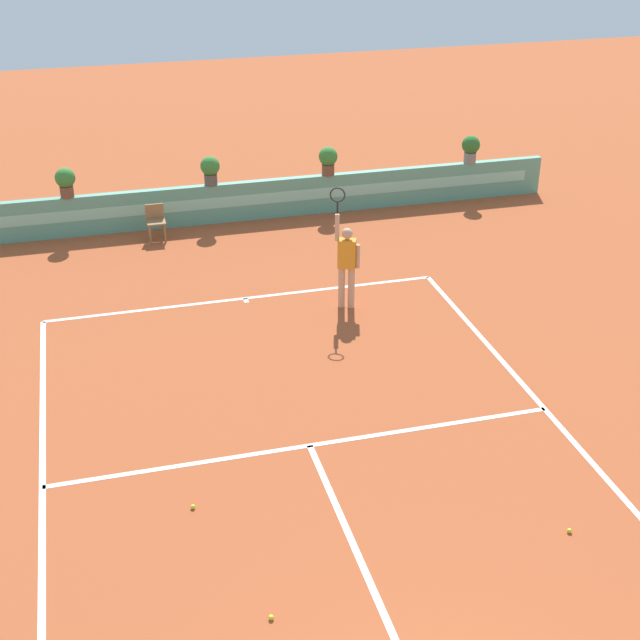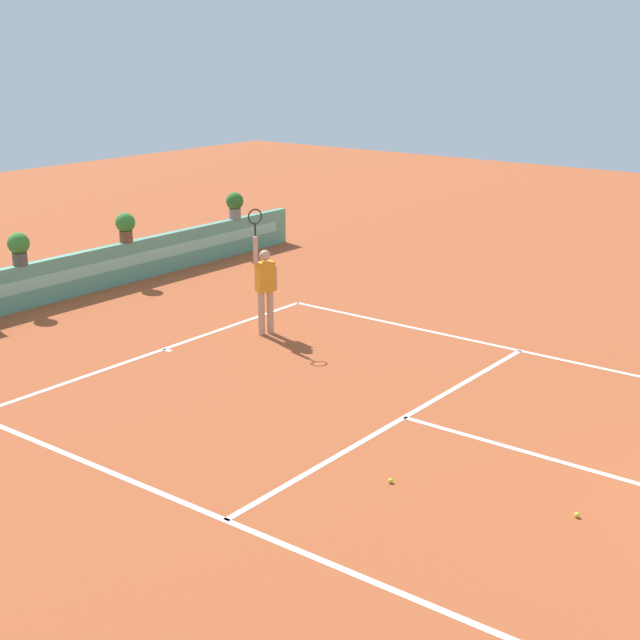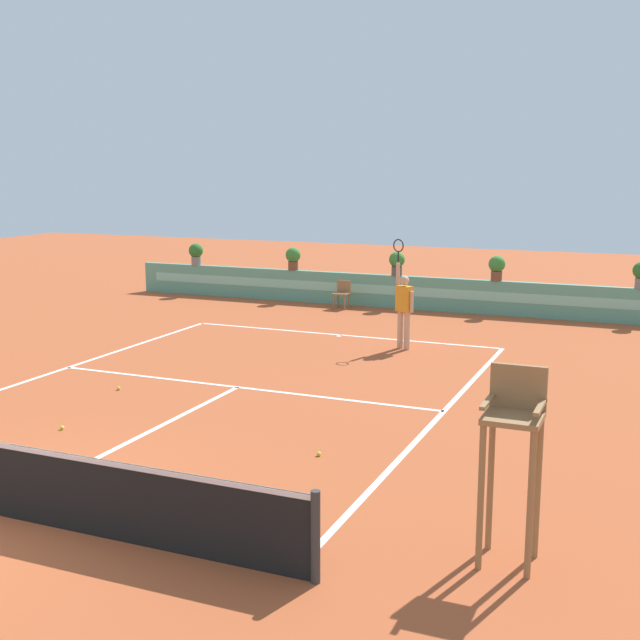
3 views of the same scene
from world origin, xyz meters
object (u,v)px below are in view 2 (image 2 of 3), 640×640
tennis_player (265,284)px  potted_plant_right (125,225)px  tennis_ball_by_sideline (391,481)px  potted_plant_centre (19,247)px  tennis_ball_mid_court (577,515)px  potted_plant_far_right (235,204)px

tennis_player → potted_plant_right: 5.54m
tennis_player → tennis_ball_by_sideline: size_ratio=38.01×
potted_plant_centre → tennis_ball_mid_court: bearing=-96.0°
tennis_ball_mid_court → potted_plant_centre: 13.57m
potted_plant_right → potted_plant_centre: 3.01m
tennis_ball_mid_court → potted_plant_far_right: 15.85m
tennis_ball_mid_court → potted_plant_right: 14.20m
tennis_player → potted_plant_far_right: (5.01, 5.42, 0.36)m
tennis_ball_by_sideline → potted_plant_centre: size_ratio=0.09×
tennis_ball_by_sideline → potted_plant_far_right: 14.30m
tennis_player → tennis_ball_mid_court: tennis_player is taller
tennis_ball_by_sideline → potted_plant_centre: bearing=79.5°
tennis_player → potted_plant_far_right: 7.39m
tennis_ball_mid_court → tennis_ball_by_sideline: bearing=105.1°
tennis_ball_mid_court → tennis_player: bearing=67.5°
tennis_ball_mid_court → potted_plant_centre: size_ratio=0.09×
potted_plant_far_right → tennis_ball_by_sideline: bearing=-129.0°
potted_plant_far_right → potted_plant_right: bearing=180.0°
potted_plant_right → potted_plant_far_right: (3.90, 0.00, 0.00)m
potted_plant_right → tennis_ball_by_sideline: bearing=-114.6°
tennis_ball_mid_court → potted_plant_right: potted_plant_right is taller
tennis_player → potted_plant_centre: (-1.90, 5.42, 0.36)m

